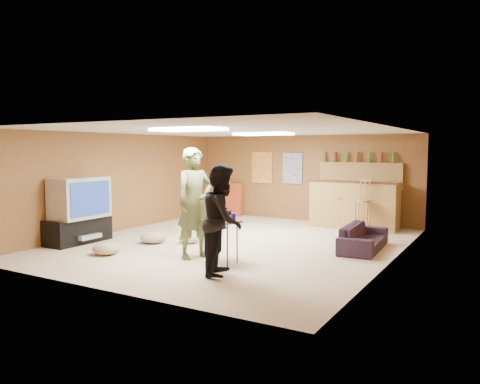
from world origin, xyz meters
The scene contains 32 objects.
ground centered at (0.00, 0.00, 0.00)m, with size 7.00×7.00×0.00m, color #C5B297.
ceiling centered at (0.00, 0.00, 2.20)m, with size 6.00×7.00×0.02m, color silver.
wall_back centered at (0.00, 3.50, 1.10)m, with size 6.00×0.02×2.20m, color brown.
wall_front centered at (0.00, -3.50, 1.10)m, with size 6.00×0.02×2.20m, color brown.
wall_left centered at (-3.00, 0.00, 1.10)m, with size 0.02×7.00×2.20m, color brown.
wall_right centered at (3.00, 0.00, 1.10)m, with size 0.02×7.00×2.20m, color brown.
tv_stand centered at (-2.72, -1.50, 0.25)m, with size 0.55×1.30×0.50m, color black.
dvd_box centered at (-2.50, -1.50, 0.15)m, with size 0.35×0.50×0.08m, color #B2B2B7.
tv_body centered at (-2.65, -1.50, 0.90)m, with size 0.60×1.10×0.80m, color #B2B2B7.
tv_screen centered at (-2.34, -1.50, 0.90)m, with size 0.02×0.95×0.65m, color navy.
bar_counter centered at (1.50, 2.95, 0.55)m, with size 2.00×0.60×1.10m, color olive.
bar_lip centered at (1.50, 2.70, 1.10)m, with size 2.10×0.12×0.05m, color #3D1F13.
bar_shelf centered at (1.50, 3.40, 1.50)m, with size 2.00×0.18×0.05m, color olive.
bar_backing centered at (1.50, 3.42, 1.20)m, with size 2.00×0.14×0.60m, color olive.
poster_left centered at (-1.20, 3.46, 1.35)m, with size 0.60×0.03×0.85m, color #BF3F26.
poster_right centered at (-0.30, 3.46, 1.35)m, with size 0.55×0.03×0.80m, color #334C99.
folding_chair_stack centered at (-2.00, 3.30, 0.45)m, with size 0.50×0.14×0.90m, color #B74521.
ceiling_panel_front centered at (0.00, -1.50, 2.17)m, with size 1.20×0.60×0.04m, color white.
ceiling_panel_back centered at (0.00, 1.20, 2.17)m, with size 1.20×0.60×0.04m, color white.
person_olive centered at (0.03, -1.39, 0.94)m, with size 0.68×0.45×1.87m, color #57643A.
person_black centered at (0.99, -2.03, 0.81)m, with size 0.79×0.62×1.63m, color black.
sofa centered at (2.35, 0.68, 0.23)m, with size 1.59×0.62×0.46m, color black.
tray_table centered at (0.64, -1.49, 0.35)m, with size 0.54×0.43×0.71m, color #3D1F13.
cup_red_near centered at (0.50, -1.41, 0.77)m, with size 0.09×0.09×0.12m, color red.
cup_red_far centered at (0.69, -1.56, 0.77)m, with size 0.09×0.09×0.12m, color red.
cup_blue centered at (0.78, -1.37, 0.76)m, with size 0.08×0.08×0.11m, color navy.
bar_stool_left centered at (1.23, 2.80, 0.59)m, with size 0.37×0.37×1.17m, color olive, non-canonical shape.
bar_stool_right centered at (1.86, 2.38, 0.64)m, with size 0.40×0.40×1.27m, color olive, non-canonical shape.
cushion_near_tv centered at (-1.42, -0.78, 0.12)m, with size 0.52×0.52×0.24m, color gray.
cushion_mid centered at (-0.80, -0.43, 0.09)m, with size 0.41×0.41×0.19m, color gray.
cushion_far centered at (-1.46, -1.97, 0.11)m, with size 0.48×0.48×0.22m, color gray.
bottle_row centered at (1.44, 3.38, 1.65)m, with size 1.76×0.08×0.26m, color #3F7233, non-canonical shape.
Camera 1 is at (4.63, -7.79, 1.85)m, focal length 35.00 mm.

